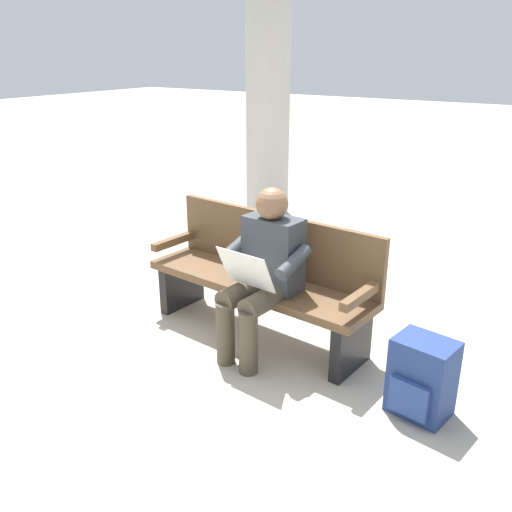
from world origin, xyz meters
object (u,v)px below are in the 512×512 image
at_px(bench_near, 263,275).
at_px(person_seated, 263,269).
at_px(support_pillar, 268,76).
at_px(backpack, 422,378).

distance_m(bench_near, person_seated, 0.34).
height_order(person_seated, support_pillar, support_pillar).
bearing_deg(backpack, bench_near, -14.78).
relative_size(person_seated, backpack, 2.46).
height_order(bench_near, support_pillar, support_pillar).
xyz_separation_m(bench_near, support_pillar, (1.70, -2.76, 1.26)).
distance_m(person_seated, support_pillar, 3.70).
relative_size(bench_near, person_seated, 1.56).
xyz_separation_m(person_seated, backpack, (-1.16, 0.10, -0.39)).
relative_size(person_seated, support_pillar, 0.34).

